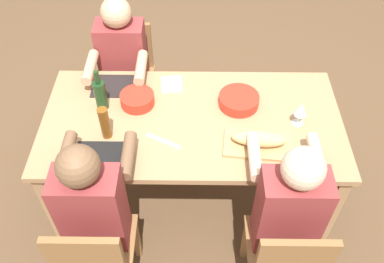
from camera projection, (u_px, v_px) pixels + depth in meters
ground_plane at (192, 188)px, 3.14m from camera, size 8.00×8.00×0.00m
dining_table at (192, 128)px, 2.66m from camera, size 1.88×0.93×0.74m
chair_near_left at (96, 256)px, 2.26m from camera, size 0.40×0.40×0.85m
diner_near_left at (94, 205)px, 2.22m from camera, size 0.41×0.53×1.20m
chair_near_right at (285, 258)px, 2.25m from camera, size 0.40×0.40×0.85m
diner_near_right at (287, 207)px, 2.22m from camera, size 0.41×0.53×1.20m
chair_far_left at (129, 71)px, 3.32m from camera, size 0.40×0.40×0.85m
diner_far_left at (122, 64)px, 3.04m from camera, size 0.41×0.53×1.20m
serving_bowl_pasta at (239, 100)px, 2.66m from camera, size 0.26×0.26×0.07m
serving_bowl_salad at (137, 99)px, 2.66m from camera, size 0.22×0.22×0.08m
cutting_board at (258, 145)px, 2.44m from camera, size 0.42×0.26×0.02m
bread_loaf at (259, 139)px, 2.40m from camera, size 0.33×0.14×0.09m
wine_bottle at (100, 94)px, 2.59m from camera, size 0.08×0.08×0.29m
beer_bottle at (105, 123)px, 2.43m from camera, size 0.06×0.06×0.22m
wine_glass at (301, 110)px, 2.49m from camera, size 0.08×0.08×0.17m
placemat_near_left at (102, 157)px, 2.39m from camera, size 0.32×0.23×0.01m
placemat_far_left at (116, 86)px, 2.81m from camera, size 0.32×0.23×0.01m
carving_knife at (163, 141)px, 2.47m from camera, size 0.22×0.13×0.01m
napkin_stack at (172, 84)px, 2.80m from camera, size 0.15×0.15×0.02m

